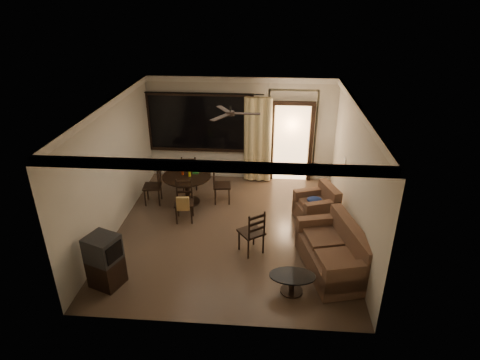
# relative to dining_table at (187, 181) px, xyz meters

# --- Properties ---
(ground) EXTENTS (5.50, 5.50, 0.00)m
(ground) POSITION_rel_dining_table_xyz_m (1.20, -1.19, -0.58)
(ground) COLOR #7F6651
(ground) RESTS_ON ground
(room_shell) EXTENTS (5.50, 6.70, 5.50)m
(room_shell) POSITION_rel_dining_table_xyz_m (1.79, 0.59, 1.25)
(room_shell) COLOR beige
(room_shell) RESTS_ON ground
(dining_table) EXTENTS (1.17, 1.17, 0.95)m
(dining_table) POSITION_rel_dining_table_xyz_m (0.00, 0.00, 0.00)
(dining_table) COLOR black
(dining_table) RESTS_ON ground
(dining_chair_west) EXTENTS (0.46, 0.46, 0.95)m
(dining_chair_west) POSITION_rel_dining_table_xyz_m (-0.83, -0.09, -0.30)
(dining_chair_west) COLOR black
(dining_chair_west) RESTS_ON ground
(dining_chair_east) EXTENTS (0.46, 0.46, 0.95)m
(dining_chair_east) POSITION_rel_dining_table_xyz_m (0.83, 0.09, -0.30)
(dining_chair_east) COLOR black
(dining_chair_east) RESTS_ON ground
(dining_chair_south) EXTENTS (0.46, 0.52, 0.95)m
(dining_chair_south) POSITION_rel_dining_table_xyz_m (0.09, -0.85, -0.27)
(dining_chair_south) COLOR black
(dining_chair_south) RESTS_ON ground
(dining_chair_north) EXTENTS (0.46, 0.46, 0.95)m
(dining_chair_north) POSITION_rel_dining_table_xyz_m (-0.09, 0.78, -0.30)
(dining_chair_north) COLOR black
(dining_chair_north) RESTS_ON ground
(tv_cabinet) EXTENTS (0.65, 0.63, 1.00)m
(tv_cabinet) POSITION_rel_dining_table_xyz_m (-0.85, -3.12, -0.08)
(tv_cabinet) COLOR black
(tv_cabinet) RESTS_ON ground
(sofa) EXTENTS (1.29, 1.88, 0.92)m
(sofa) POSITION_rel_dining_table_xyz_m (3.27, -2.41, -0.21)
(sofa) COLOR #4F3224
(sofa) RESTS_ON ground
(armchair) EXTENTS (1.03, 1.03, 0.82)m
(armchair) POSITION_rel_dining_table_xyz_m (3.12, -0.60, -0.24)
(armchair) COLOR #4F3224
(armchair) RESTS_ON ground
(coffee_table) EXTENTS (0.81, 0.49, 0.36)m
(coffee_table) POSITION_rel_dining_table_xyz_m (2.44, -3.07, -0.34)
(coffee_table) COLOR black
(coffee_table) RESTS_ON ground
(side_chair) EXTENTS (0.60, 0.60, 0.98)m
(side_chair) POSITION_rel_dining_table_xyz_m (1.68, -1.95, -0.29)
(side_chair) COLOR black
(side_chair) RESTS_ON ground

